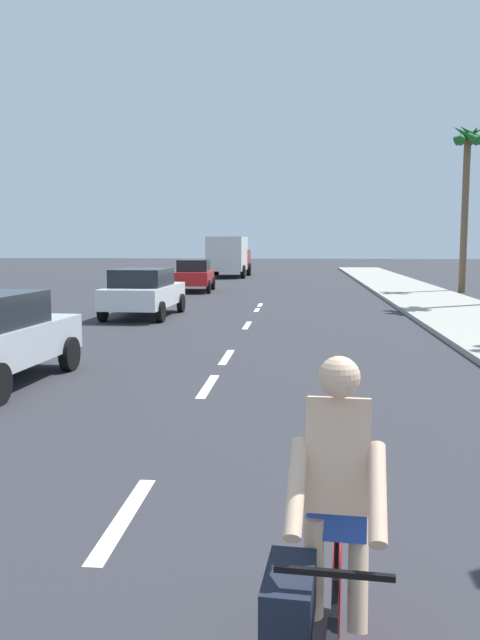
{
  "coord_description": "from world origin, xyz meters",
  "views": [
    {
      "loc": [
        1.52,
        1.36,
        2.4
      ],
      "look_at": [
        0.52,
        12.27,
        1.1
      ],
      "focal_mm": 36.65,
      "sensor_mm": 36.0,
      "label": 1
    }
  ],
  "objects": [
    {
      "name": "ground_plane",
      "position": [
        0.0,
        20.0,
        0.0
      ],
      "size": [
        160.0,
        160.0,
        0.0
      ],
      "primitive_type": "plane",
      "color": "#2D2D33"
    },
    {
      "name": "delivery_truck",
      "position": [
        -3.45,
        46.94,
        1.5
      ],
      "size": [
        2.78,
        6.29,
        2.8
      ],
      "rotation": [
        0.0,
        0.0,
        -0.02
      ],
      "color": "maroon",
      "rests_on": "ground"
    },
    {
      "name": "lane_stripe_2",
      "position": [
        0.0,
        6.74,
        0.0
      ],
      "size": [
        0.16,
        1.8,
        0.01
      ],
      "primitive_type": "cube",
      "color": "white",
      "rests_on": "ground"
    },
    {
      "name": "lane_stripe_4",
      "position": [
        0.0,
        14.85,
        0.0
      ],
      "size": [
        0.16,
        1.8,
        0.01
      ],
      "primitive_type": "cube",
      "color": "white",
      "rests_on": "ground"
    },
    {
      "name": "sidewalk_strip",
      "position": [
        6.84,
        22.0,
        0.07
      ],
      "size": [
        3.6,
        80.0,
        0.14
      ],
      "primitive_type": "cube",
      "color": "#9E998E",
      "rests_on": "ground"
    },
    {
      "name": "parked_car_red",
      "position": [
        -3.67,
        33.18,
        0.84
      ],
      "size": [
        1.99,
        3.99,
        1.57
      ],
      "rotation": [
        0.0,
        0.0,
        0.05
      ],
      "color": "red",
      "rests_on": "ground"
    },
    {
      "name": "parked_car_white",
      "position": [
        -3.52,
        22.1,
        0.84
      ],
      "size": [
        2.1,
        4.37,
        1.57
      ],
      "rotation": [
        0.0,
        0.0,
        -0.03
      ],
      "color": "white",
      "rests_on": "ground"
    },
    {
      "name": "palm_tree_distant",
      "position": [
        9.28,
        33.52,
        6.14
      ],
      "size": [
        1.7,
        1.93,
        8.11
      ],
      "color": "brown",
      "rests_on": "ground"
    },
    {
      "name": "lane_stripe_5",
      "position": [
        0.0,
        20.17,
        0.0
      ],
      "size": [
        0.16,
        1.8,
        0.01
      ],
      "primitive_type": "cube",
      "color": "white",
      "rests_on": "ground"
    },
    {
      "name": "cyclist",
      "position": [
        1.67,
        4.67,
        0.83
      ],
      "size": [
        0.63,
        1.71,
        1.82
      ],
      "rotation": [
        0.0,
        0.0,
        3.06
      ],
      "color": "black",
      "rests_on": "ground"
    },
    {
      "name": "lane_stripe_7",
      "position": [
        0.0,
        26.22,
        0.0
      ],
      "size": [
        0.16,
        1.8,
        0.01
      ],
      "primitive_type": "cube",
      "color": "white",
      "rests_on": "ground"
    },
    {
      "name": "lane_stripe_3",
      "position": [
        0.0,
        12.03,
        0.0
      ],
      "size": [
        0.16,
        1.8,
        0.01
      ],
      "primitive_type": "cube",
      "color": "white",
      "rests_on": "ground"
    },
    {
      "name": "lane_stripe_6",
      "position": [
        0.0,
        24.81,
        0.0
      ],
      "size": [
        0.16,
        1.8,
        0.01
      ],
      "primitive_type": "cube",
      "color": "white",
      "rests_on": "ground"
    }
  ]
}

